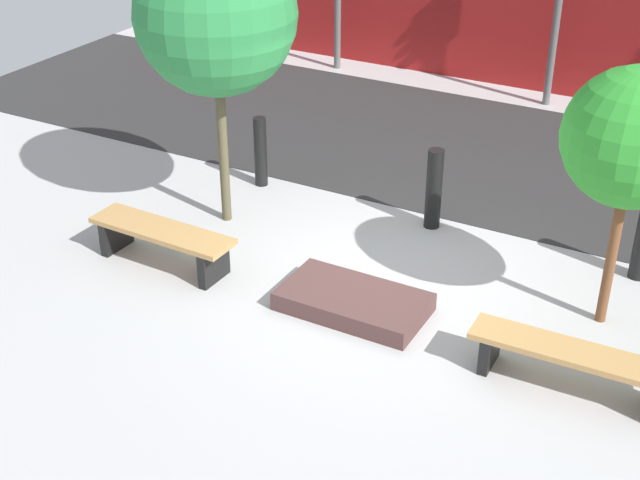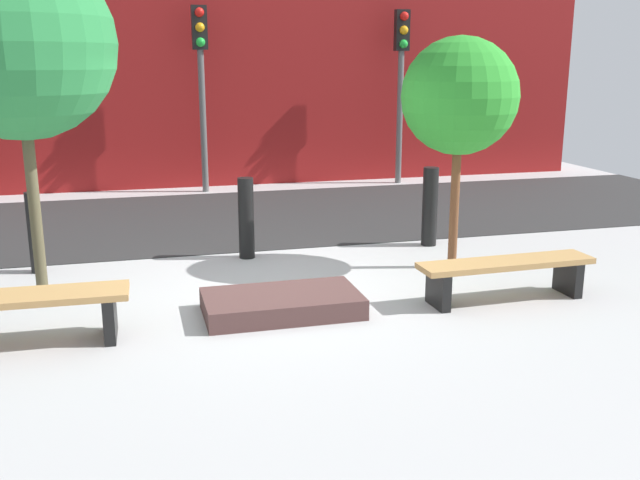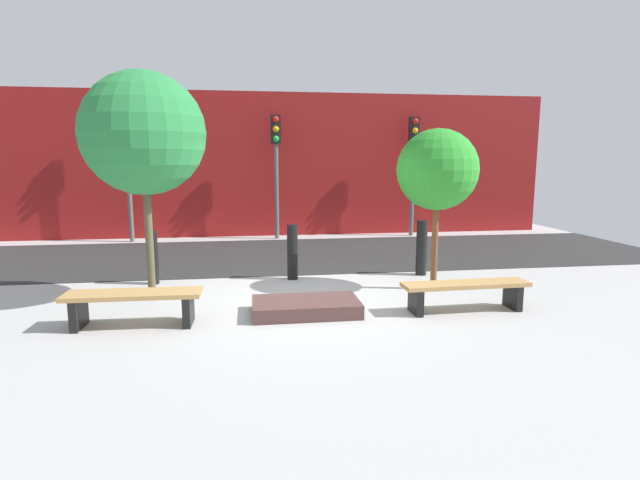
{
  "view_description": "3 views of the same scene",
  "coord_description": "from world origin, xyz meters",
  "views": [
    {
      "loc": [
        3.5,
        -7.76,
        5.24
      ],
      "look_at": [
        -0.48,
        -0.56,
        0.65
      ],
      "focal_mm": 50.0,
      "sensor_mm": 36.0,
      "label": 1
    },
    {
      "loc": [
        -1.36,
        -7.25,
        2.43
      ],
      "look_at": [
        0.51,
        -0.26,
        0.61
      ],
      "focal_mm": 40.0,
      "sensor_mm": 36.0,
      "label": 2
    },
    {
      "loc": [
        -0.79,
        -7.62,
        2.21
      ],
      "look_at": [
        0.32,
        0.09,
        0.95
      ],
      "focal_mm": 28.0,
      "sensor_mm": 36.0,
      "label": 3
    }
  ],
  "objects": [
    {
      "name": "bollard_left",
      "position": [
        0.0,
        1.44,
        0.51
      ],
      "size": [
        0.2,
        0.2,
        1.03
      ],
      "primitive_type": "cylinder",
      "color": "black",
      "rests_on": "ground"
    },
    {
      "name": "building_facade",
      "position": [
        0.0,
        7.15,
        2.05
      ],
      "size": [
        16.2,
        0.5,
        4.1
      ],
      "primitive_type": "cube",
      "color": "maroon",
      "rests_on": "ground"
    },
    {
      "name": "planter_bed",
      "position": [
        0.0,
        -0.7,
        0.1
      ],
      "size": [
        1.54,
        0.85,
        0.2
      ],
      "primitive_type": "cube",
      "color": "#513532",
      "rests_on": "ground"
    },
    {
      "name": "traffic_light_mid_east",
      "position": [
        3.93,
        6.34,
        2.36
      ],
      "size": [
        0.28,
        0.27,
        3.4
      ],
      "color": "#5B5B5B",
      "rests_on": "ground"
    },
    {
      "name": "bollard_center",
      "position": [
        2.49,
        1.44,
        0.53
      ],
      "size": [
        0.21,
        0.21,
        1.06
      ],
      "primitive_type": "cylinder",
      "color": "black",
      "rests_on": "ground"
    },
    {
      "name": "tree_behind_right_bench",
      "position": [
        2.34,
        0.38,
        2.03
      ],
      "size": [
        1.35,
        1.35,
        2.72
      ],
      "color": "brown",
      "rests_on": "ground"
    },
    {
      "name": "traffic_light_mid_west",
      "position": [
        0.0,
        6.34,
        2.37
      ],
      "size": [
        0.28,
        0.27,
        3.41
      ],
      "color": "#565656",
      "rests_on": "ground"
    },
    {
      "name": "bollard_far_left",
      "position": [
        -2.49,
        1.44,
        0.48
      ],
      "size": [
        0.17,
        0.17,
        0.96
      ],
      "primitive_type": "cylinder",
      "color": "black",
      "rests_on": "ground"
    },
    {
      "name": "road_strip",
      "position": [
        0.0,
        3.87,
        0.01
      ],
      "size": [
        18.0,
        4.36,
        0.01
      ],
      "primitive_type": "cube",
      "color": "#2B2B2B",
      "rests_on": "ground"
    },
    {
      "name": "bench_left",
      "position": [
        -2.34,
        -0.9,
        0.34
      ],
      "size": [
        1.79,
        0.51,
        0.47
      ],
      "rotation": [
        0.0,
        0.0,
        -0.03
      ],
      "color": "black",
      "rests_on": "ground"
    },
    {
      "name": "bench_right",
      "position": [
        2.34,
        -0.9,
        0.32
      ],
      "size": [
        1.89,
        0.45,
        0.43
      ],
      "rotation": [
        0.0,
        0.0,
        0.03
      ],
      "color": "black",
      "rests_on": "ground"
    },
    {
      "name": "ground_plane",
      "position": [
        0.0,
        0.0,
        0.0
      ],
      "size": [
        18.0,
        18.0,
        0.0
      ],
      "primitive_type": "plane",
      "color": "#ADADAD"
    },
    {
      "name": "tree_behind_left_bench",
      "position": [
        -2.34,
        0.38,
        2.59
      ],
      "size": [
        1.87,
        1.87,
        3.53
      ],
      "color": "brown",
      "rests_on": "ground"
    }
  ]
}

